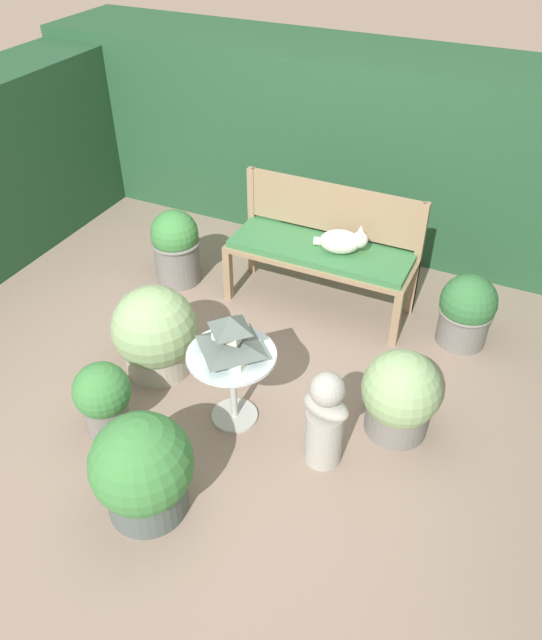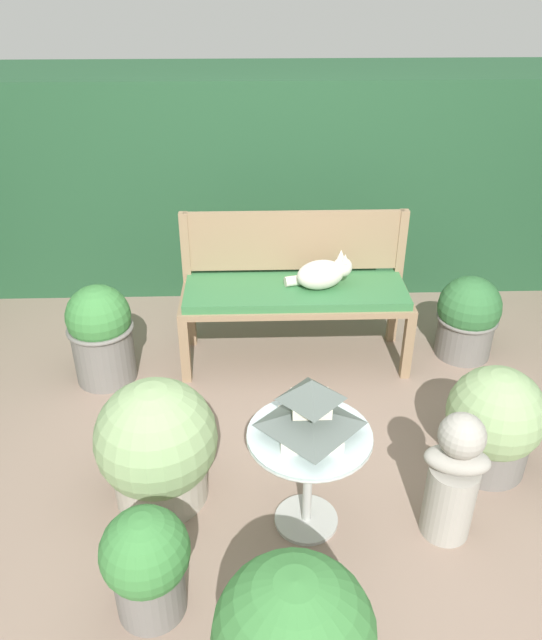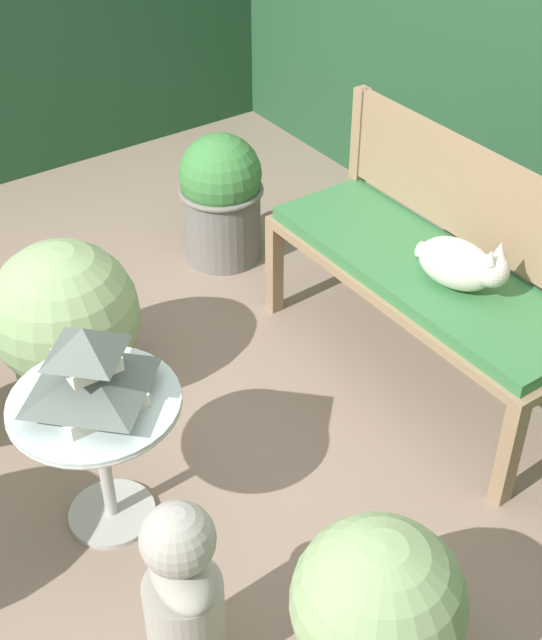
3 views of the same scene
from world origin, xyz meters
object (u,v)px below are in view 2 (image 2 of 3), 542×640
at_px(potted_plant_table_near, 157,447).
at_px(potted_plant_hedge_corner, 101,333).
at_px(cat, 323,274).
at_px(potted_plant_bench_right, 147,563).
at_px(patio_table, 309,454).
at_px(potted_plant_table_far, 468,317).
at_px(pagoda_birdhouse, 311,412).
at_px(garden_bench, 295,298).
at_px(garden_bust, 453,478).
at_px(potted_plant_patio_mid, 494,422).

height_order(potted_plant_table_near, potted_plant_hedge_corner, potted_plant_table_near).
bearing_deg(cat, potted_plant_bench_right, -129.88).
relative_size(patio_table, potted_plant_table_far, 0.99).
bearing_deg(pagoda_birdhouse, potted_plant_bench_right, -147.32).
bearing_deg(garden_bench, pagoda_birdhouse, -91.23).
relative_size(potted_plant_hedge_corner, potted_plant_bench_right, 1.25).
bearing_deg(garden_bust, garden_bench, 125.01).
bearing_deg(potted_plant_patio_mid, potted_plant_bench_right, -154.63).
height_order(garden_bench, potted_plant_table_far, potted_plant_table_far).
xyz_separation_m(potted_plant_table_near, potted_plant_patio_mid, (1.72, 0.16, -0.03)).
height_order(garden_bench, potted_plant_hedge_corner, potted_plant_hedge_corner).
bearing_deg(potted_plant_patio_mid, garden_bust, -128.37).
relative_size(cat, patio_table, 0.77).
xyz_separation_m(patio_table, potted_plant_patio_mid, (1.00, 0.36, -0.14)).
relative_size(potted_plant_table_far, potted_plant_patio_mid, 0.96).
xyz_separation_m(cat, pagoda_birdhouse, (-0.20, -1.41, 0.03)).
relative_size(pagoda_birdhouse, garden_bust, 0.53).
xyz_separation_m(cat, potted_plant_hedge_corner, (-1.40, -0.17, -0.31)).
bearing_deg(garden_bust, potted_plant_table_far, 82.60).
distance_m(cat, potted_plant_bench_right, 2.08).
bearing_deg(patio_table, cat, 81.91).
distance_m(potted_plant_table_far, potted_plant_patio_mid, 1.10).
relative_size(patio_table, pagoda_birdhouse, 1.56).
xyz_separation_m(pagoda_birdhouse, potted_plant_table_near, (-0.72, 0.20, -0.36)).
xyz_separation_m(garden_bench, potted_plant_table_near, (-0.75, -1.21, -0.16)).
bearing_deg(garden_bench, cat, 0.13).
bearing_deg(garden_bust, potted_plant_table_near, -179.02).
relative_size(garden_bust, potted_plant_patio_mid, 1.15).
xyz_separation_m(potted_plant_hedge_corner, potted_plant_bench_right, (0.51, -1.68, -0.06)).
relative_size(garden_bench, potted_plant_table_far, 2.57).
height_order(patio_table, potted_plant_patio_mid, potted_plant_patio_mid).
bearing_deg(potted_plant_patio_mid, potted_plant_table_far, 79.71).
relative_size(potted_plant_table_near, potted_plant_bench_right, 1.27).
xyz_separation_m(pagoda_birdhouse, potted_plant_patio_mid, (1.00, 0.36, -0.38)).
bearing_deg(cat, potted_plant_patio_mid, -67.22).
xyz_separation_m(cat, potted_plant_bench_right, (-0.89, -1.85, -0.37)).
bearing_deg(patio_table, potted_plant_bench_right, -147.32).
bearing_deg(potted_plant_table_far, patio_table, -129.59).
xyz_separation_m(potted_plant_table_far, potted_plant_patio_mid, (-0.20, -1.08, 0.01)).
relative_size(patio_table, garden_bust, 0.82).
xyz_separation_m(potted_plant_table_near, potted_plant_table_far, (1.91, 1.24, -0.03)).
distance_m(garden_bust, potted_plant_hedge_corner, 2.27).
xyz_separation_m(pagoda_birdhouse, potted_plant_table_far, (1.19, 1.44, -0.39)).
distance_m(garden_bench, garden_bust, 1.61).
distance_m(pagoda_birdhouse, potted_plant_patio_mid, 1.13).
distance_m(patio_table, potted_plant_hedge_corner, 1.73).
bearing_deg(potted_plant_table_near, potted_plant_bench_right, -86.99).
relative_size(garden_bench, pagoda_birdhouse, 4.07).
relative_size(garden_bench, garden_bust, 2.14).
height_order(pagoda_birdhouse, potted_plant_table_near, pagoda_birdhouse).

